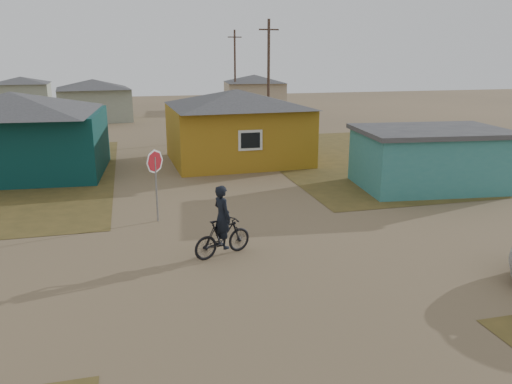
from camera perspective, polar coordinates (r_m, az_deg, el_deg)
ground at (r=13.97m, az=0.05°, el=-8.56°), size 120.00×120.00×0.00m
grass_ne at (r=31.15m, az=19.49°, el=4.08°), size 20.00×18.00×0.00m
house_teal at (r=26.65m, az=-25.86°, el=6.11°), size 8.93×7.08×4.00m
house_yellow at (r=27.21m, az=-2.18°, el=7.69°), size 7.72×6.76×3.90m
shed_turquoise at (r=23.14m, az=19.25°, el=3.71°), size 6.71×4.93×2.60m
house_pale_west at (r=46.61m, az=-18.03°, el=10.03°), size 7.04×6.15×3.60m
house_beige_east at (r=54.13m, az=-0.20°, el=11.43°), size 6.95×6.05×3.60m
house_pale_north at (r=59.49m, az=-25.20°, el=10.26°), size 6.28×5.81×3.40m
utility_pole_near at (r=35.73m, az=1.44°, el=13.00°), size 1.40×0.20×8.00m
utility_pole_far at (r=51.50m, az=-2.42°, el=13.75°), size 1.40×0.20×8.00m
stop_sign at (r=17.48m, az=-11.45°, el=2.58°), size 0.78×0.38×2.57m
cyclist at (r=14.47m, az=-3.85°, el=-4.42°), size 1.94×1.20×2.12m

